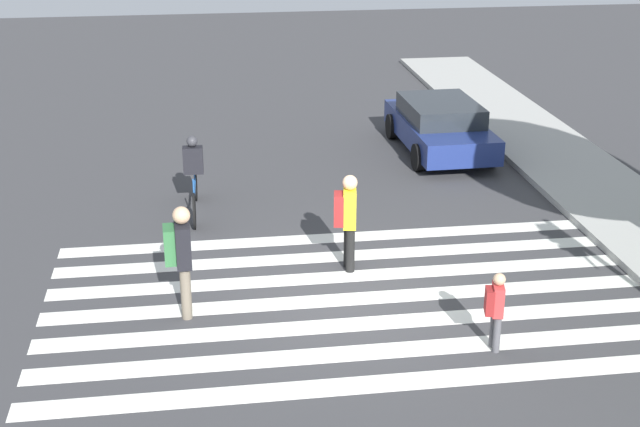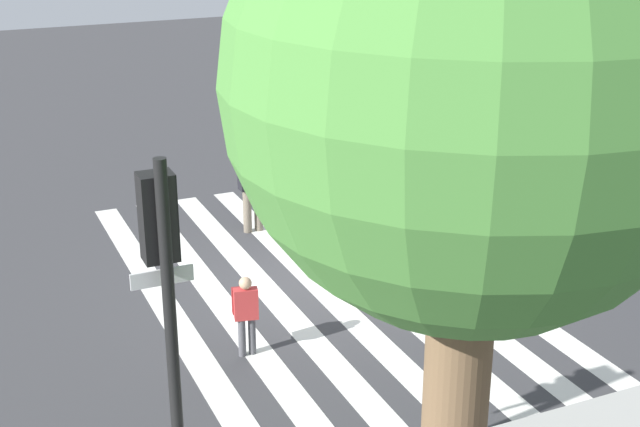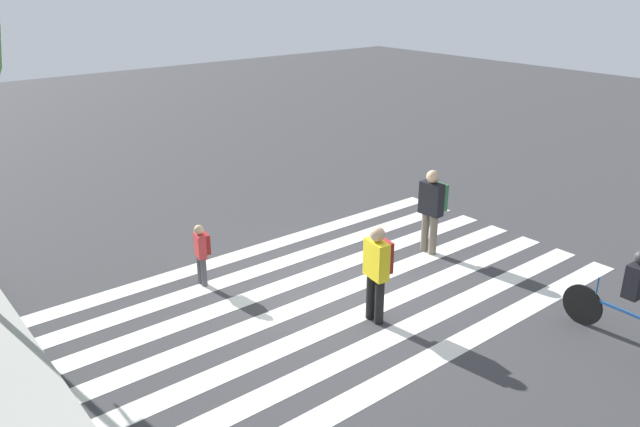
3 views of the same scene
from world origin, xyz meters
name	(u,v)px [view 1 (image 1 of 3)]	position (x,y,z in m)	size (l,w,h in m)	color
ground_plane	(349,299)	(0.00, 0.00, 0.00)	(60.00, 60.00, 0.00)	#38383A
crosswalk_stripes	(349,299)	(0.00, 0.00, 0.00)	(5.60, 10.00, 0.01)	silver
pedestrian_adult_yellow_jacket	(347,215)	(-1.17, 0.15, 1.03)	(0.52, 0.45, 1.76)	black
pedestrian_adult_blue_shirt	(495,306)	(1.89, 1.82, 0.72)	(0.37, 0.33, 1.24)	#4C4C51
pedestrian_child_with_backpack	(181,253)	(0.15, -2.70, 1.08)	(0.52, 0.44, 1.85)	#6B6051
cyclist_near_curb	(194,173)	(-4.26, -2.46, 0.87)	(2.31, 0.41, 1.65)	black
car_parked_far_curb	(440,125)	(-7.59, 3.58, 0.68)	(4.26, 2.04, 1.29)	navy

